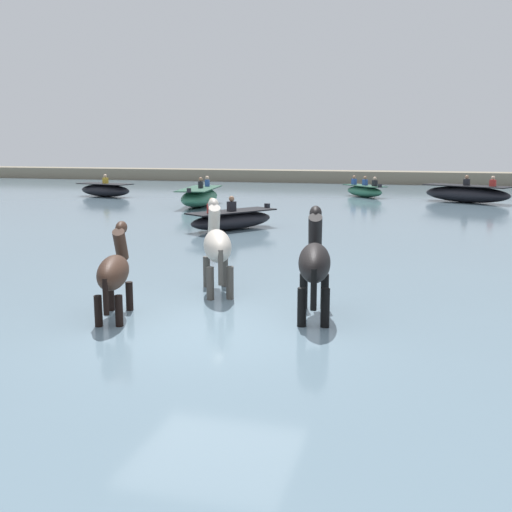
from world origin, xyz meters
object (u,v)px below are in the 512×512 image
(horse_flank_dark_bay, at_px, (114,274))
(boat_mid_channel, at_px, (232,220))
(horse_trailing_pinto, at_px, (217,248))
(boat_distant_west, at_px, (105,190))
(horse_lead_black, at_px, (314,265))
(boat_near_port, at_px, (364,191))
(boat_near_starboard, at_px, (200,197))
(boat_distant_east, at_px, (467,194))

(horse_flank_dark_bay, height_order, boat_mid_channel, horse_flank_dark_bay)
(horse_trailing_pinto, xyz_separation_m, horse_flank_dark_bay, (-1.01, -2.02, -0.14))
(horse_flank_dark_bay, distance_m, boat_distant_west, 23.32)
(horse_lead_black, bearing_deg, horse_flank_dark_bay, -163.64)
(boat_near_port, height_order, boat_distant_west, boat_distant_west)
(boat_near_starboard, bearing_deg, horse_flank_dark_bay, -73.56)
(boat_mid_channel, height_order, boat_near_starboard, boat_near_starboard)
(boat_distant_east, xyz_separation_m, boat_mid_channel, (-7.89, -11.83, -0.10))
(boat_near_port, height_order, boat_near_starboard, boat_near_starboard)
(horse_trailing_pinto, bearing_deg, horse_flank_dark_bay, -116.56)
(horse_trailing_pinto, bearing_deg, boat_distant_west, 124.55)
(horse_flank_dark_bay, height_order, boat_distant_west, horse_flank_dark_bay)
(horse_lead_black, bearing_deg, boat_mid_channel, 115.11)
(horse_lead_black, height_order, boat_distant_west, horse_lead_black)
(boat_distant_east, bearing_deg, boat_mid_channel, -123.68)
(boat_distant_west, bearing_deg, horse_lead_black, -53.04)
(boat_near_starboard, bearing_deg, horse_trailing_pinto, -68.07)
(boat_near_port, distance_m, boat_distant_west, 13.62)
(horse_trailing_pinto, bearing_deg, horse_lead_black, -29.34)
(horse_flank_dark_bay, xyz_separation_m, boat_near_port, (1.60, 23.80, -0.38))
(horse_lead_black, relative_size, boat_near_starboard, 0.48)
(horse_trailing_pinto, distance_m, boat_distant_east, 20.72)
(horse_lead_black, distance_m, boat_mid_channel, 10.23)
(boat_near_port, xyz_separation_m, boat_distant_west, (-13.15, -3.54, 0.03))
(boat_distant_east, relative_size, boat_near_port, 1.60)
(boat_near_port, distance_m, boat_near_starboard, 9.50)
(horse_flank_dark_bay, xyz_separation_m, boat_near_starboard, (-5.01, 16.98, -0.29))
(boat_distant_west, bearing_deg, boat_distant_east, 5.40)
(horse_lead_black, xyz_separation_m, boat_near_starboard, (-8.04, 16.09, -0.44))
(boat_mid_channel, relative_size, boat_near_starboard, 0.75)
(horse_trailing_pinto, bearing_deg, boat_distant_east, 74.39)
(boat_distant_west, bearing_deg, horse_trailing_pinto, -55.45)
(horse_trailing_pinto, height_order, boat_near_port, horse_trailing_pinto)
(boat_mid_channel, bearing_deg, boat_near_starboard, 118.45)
(boat_near_port, xyz_separation_m, boat_near_starboard, (-6.61, -6.82, 0.08))
(boat_mid_channel, xyz_separation_m, boat_near_starboard, (-3.71, 6.84, 0.09))
(horse_trailing_pinto, xyz_separation_m, boat_mid_channel, (-2.31, 8.11, -0.52))
(horse_trailing_pinto, distance_m, boat_near_port, 21.79)
(horse_trailing_pinto, relative_size, boat_distant_east, 0.48)
(horse_flank_dark_bay, distance_m, boat_mid_channel, 10.23)
(boat_distant_west, distance_m, boat_mid_channel, 14.40)
(horse_flank_dark_bay, relative_size, boat_near_port, 0.68)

